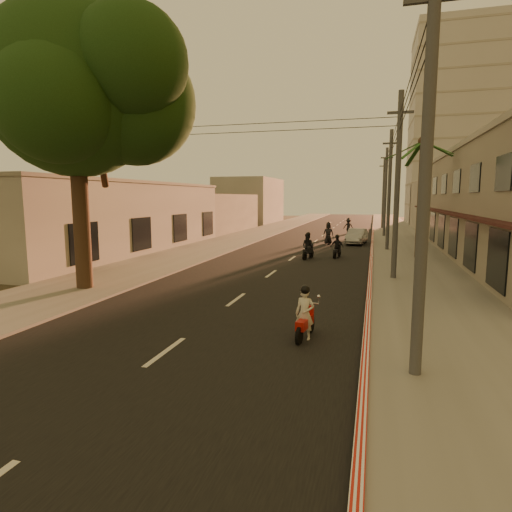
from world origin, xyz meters
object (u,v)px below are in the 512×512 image
object	(u,v)px
scooter_mid_a	(308,247)
scooter_mid_b	(337,247)
scooter_far_b	(348,227)
parked_car	(357,236)
palm_tree	(422,148)
scooter_red	(305,315)
broadleaf_tree	(84,90)
scooter_far_a	(328,234)

from	to	relation	value
scooter_mid_a	scooter_mid_b	size ratio (longest dim) A/B	1.13
scooter_far_b	parked_car	bearing A→B (deg)	-81.40
palm_tree	scooter_red	bearing A→B (deg)	-104.41
scooter_mid_b	scooter_mid_a	bearing A→B (deg)	-136.96
scooter_mid_b	scooter_far_b	world-z (taller)	scooter_far_b
scooter_red	parked_car	distance (m)	26.26
broadleaf_tree	scooter_far_b	world-z (taller)	broadleaf_tree
scooter_red	scooter_far_b	size ratio (longest dim) A/B	0.89
scooter_mid_a	scooter_far_a	distance (m)	9.61
scooter_mid_a	parked_car	world-z (taller)	scooter_mid_a
palm_tree	scooter_mid_a	xyz separation A→B (m)	(-6.95, -1.97, -6.33)
palm_tree	scooter_mid_a	distance (m)	9.60
scooter_mid_a	broadleaf_tree	bearing A→B (deg)	-110.32
scooter_red	scooter_far_a	xyz separation A→B (m)	(-2.00, 25.61, 0.17)
broadleaf_tree	scooter_mid_b	xyz separation A→B (m)	(9.46, 12.99, -7.75)
palm_tree	parked_car	distance (m)	11.33
scooter_red	scooter_mid_b	world-z (taller)	scooter_red
scooter_mid_a	parked_car	distance (m)	10.60
parked_car	scooter_far_a	bearing A→B (deg)	-158.60
scooter_red	parked_car	bearing A→B (deg)	97.37
broadleaf_tree	palm_tree	size ratio (longest dim) A/B	1.48
scooter_far_b	parked_car	world-z (taller)	scooter_far_b
broadleaf_tree	scooter_mid_b	world-z (taller)	broadleaf_tree
scooter_mid_b	parked_car	bearing A→B (deg)	95.68
scooter_far_a	parked_car	size ratio (longest dim) A/B	0.47
broadleaf_tree	scooter_mid_b	size ratio (longest dim) A/B	7.53
scooter_far_a	scooter_mid_a	bearing A→B (deg)	-99.23
broadleaf_tree	scooter_far_a	world-z (taller)	broadleaf_tree
scooter_mid_b	scooter_far_b	bearing A→B (deg)	102.65
scooter_red	scooter_far_a	size ratio (longest dim) A/B	0.82
broadleaf_tree	scooter_far_b	distance (m)	34.72
palm_tree	scooter_mid_b	world-z (taller)	palm_tree
palm_tree	scooter_mid_b	bearing A→B (deg)	-170.44
broadleaf_tree	scooter_far_b	xyz separation A→B (m)	(9.05, 32.63, -7.66)
palm_tree	scooter_mid_b	size ratio (longest dim) A/B	5.10
scooter_mid_b	scooter_far_a	size ratio (longest dim) A/B	0.81
parked_car	scooter_far_b	bearing A→B (deg)	103.51
palm_tree	scooter_mid_a	size ratio (longest dim) A/B	4.52
palm_tree	scooter_red	world-z (taller)	palm_tree
scooter_far_b	parked_car	xyz separation A→B (m)	(1.33, -10.50, -0.15)
scooter_mid_a	scooter_mid_b	bearing A→B (deg)	44.08
broadleaf_tree	scooter_red	xyz separation A→B (m)	(9.99, -4.13, -7.77)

